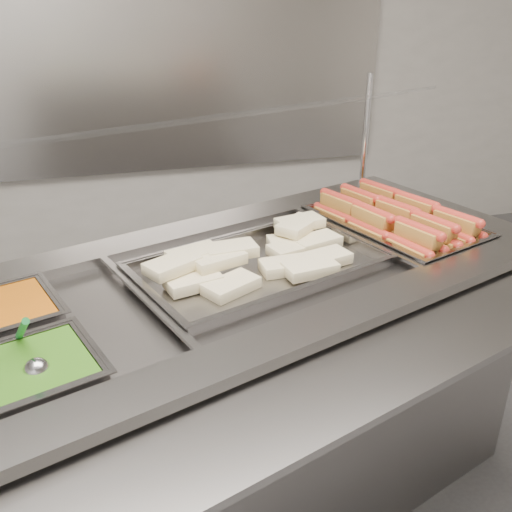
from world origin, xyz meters
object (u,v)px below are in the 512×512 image
object	(u,v)px
pan_hotdogs	(394,233)
pan_wraps	(259,270)
steam_counter	(243,394)
sneeze_guard	(198,125)
serving_spoon	(34,363)

from	to	relation	value
pan_hotdogs	pan_wraps	distance (m)	0.58
steam_counter	pan_hotdogs	size ratio (longest dim) A/B	3.25
sneeze_guard	steam_counter	bearing A→B (deg)	-70.98
steam_counter	serving_spoon	size ratio (longest dim) A/B	12.09
steam_counter	sneeze_guard	xyz separation A→B (m)	(-0.07, 0.21, 0.83)
pan_hotdogs	sneeze_guard	bearing A→B (deg)	179.74
pan_wraps	serving_spoon	xyz separation A→B (m)	(-0.60, -0.37, 0.04)
sneeze_guard	serving_spoon	xyz separation A→B (m)	(-0.47, -0.56, -0.36)
pan_hotdogs	serving_spoon	bearing A→B (deg)	-154.09
pan_wraps	pan_hotdogs	bearing A→B (deg)	19.01
pan_wraps	sneeze_guard	bearing A→B (deg)	124.36
steam_counter	sneeze_guard	distance (m)	0.86
steam_counter	serving_spoon	bearing A→B (deg)	-147.29
sneeze_guard	serving_spoon	distance (m)	0.81
steam_counter	pan_hotdogs	world-z (taller)	pan_hotdogs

